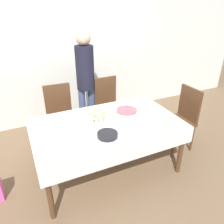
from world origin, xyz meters
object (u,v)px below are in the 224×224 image
dining_chair_far_right (108,104)px  person_standing (85,75)px  birthday_cake (126,114)px  dining_chair_right_end (182,116)px  plate_stack_main (107,135)px  champagne_tray (97,116)px  dining_chair_far_left (60,113)px

dining_chair_far_right → person_standing: person_standing is taller
birthday_cake → person_standing: size_ratio=0.15×
dining_chair_right_end → plate_stack_main: 1.40m
dining_chair_far_right → birthday_cake: size_ratio=3.68×
birthday_cake → person_standing: person_standing is taller
plate_stack_main → dining_chair_far_right: bearing=65.8°
dining_chair_far_right → dining_chair_right_end: same height
champagne_tray → dining_chair_far_left: bearing=110.5°
dining_chair_right_end → birthday_cake: size_ratio=3.68×
dining_chair_far_right → person_standing: (-0.34, 0.10, 0.51)m
champagne_tray → plate_stack_main: (-0.01, -0.35, -0.07)m
dining_chair_far_right → dining_chair_right_end: 1.20m
birthday_cake → person_standing: 1.02m
dining_chair_right_end → plate_stack_main: size_ratio=4.19×
person_standing → champagne_tray: bearing=-100.4°
birthday_cake → dining_chair_right_end: bearing=-0.2°
birthday_cake → plate_stack_main: size_ratio=1.14×
plate_stack_main → dining_chair_right_end: bearing=12.1°
dining_chair_far_right → dining_chair_far_left: bearing=180.0°
dining_chair_right_end → champagne_tray: dining_chair_right_end is taller
dining_chair_far_left → birthday_cake: 1.12m
dining_chair_far_right → person_standing: bearing=162.7°
dining_chair_far_left → dining_chair_right_end: 1.85m
birthday_cake → person_standing: (-0.21, 0.96, 0.27)m
dining_chair_far_right → birthday_cake: 0.90m
plate_stack_main → person_standing: 1.30m
birthday_cake → plate_stack_main: (-0.40, -0.29, -0.04)m
dining_chair_far_left → person_standing: person_standing is taller
champagne_tray → plate_stack_main: size_ratio=1.23×
dining_chair_far_left → dining_chair_far_right: bearing=-0.0°
dining_chair_right_end → person_standing: person_standing is taller
dining_chair_far_right → birthday_cake: bearing=-98.1°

